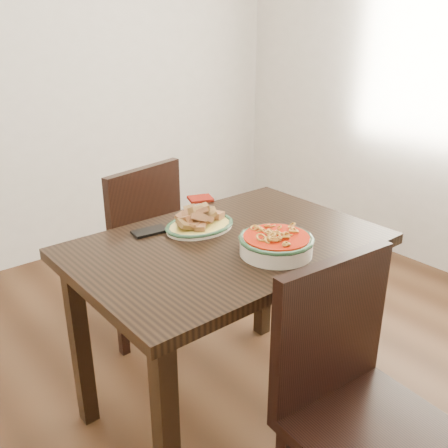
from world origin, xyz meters
TOP-DOWN VIEW (x-y plane):
  - floor at (0.00, 0.00)m, footprint 3.50×3.50m
  - wall_back at (0.00, 1.75)m, footprint 3.50×0.10m
  - dining_table at (-0.09, -0.10)m, footprint 1.10×0.74m
  - chair_far at (-0.10, 0.61)m, footprint 0.50×0.50m
  - chair_near at (-0.15, -0.72)m, footprint 0.45×0.45m
  - fish_plate at (-0.10, 0.06)m, footprint 0.27×0.22m
  - noodle_bowl at (-0.03, -0.28)m, footprint 0.26×0.26m
  - smartphone at (-0.27, 0.15)m, footprint 0.14×0.08m
  - napkin at (0.10, 0.32)m, footprint 0.13×0.12m

SIDE VIEW (x-z plane):
  - floor at x=0.00m, z-range 0.00..0.00m
  - chair_far at x=-0.10m, z-range 0.05..0.94m
  - chair_near at x=-0.15m, z-range 0.05..0.94m
  - dining_table at x=-0.09m, z-range 0.27..1.02m
  - smartphone at x=-0.27m, z-range 0.75..0.76m
  - napkin at x=0.10m, z-range 0.75..0.76m
  - noodle_bowl at x=-0.03m, z-range 0.75..0.84m
  - fish_plate at x=-0.10m, z-range 0.74..0.85m
  - wall_back at x=0.00m, z-range 0.00..2.60m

